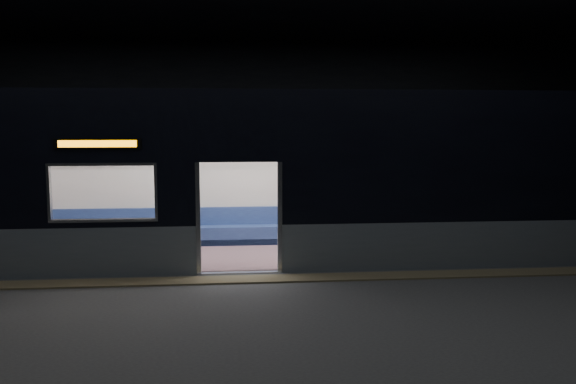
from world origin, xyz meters
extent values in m
cube|color=#47494C|center=(0.00, 0.00, -0.01)|extent=(24.00, 14.00, 0.01)
cube|color=black|center=(0.00, 6.98, 2.50)|extent=(24.00, 0.04, 5.00)
cube|color=black|center=(0.00, -6.98, 2.50)|extent=(24.00, 0.04, 5.00)
cube|color=#8C7F59|center=(0.00, 0.55, 0.01)|extent=(22.80, 0.50, 0.03)
cube|color=gray|center=(4.85, 1.06, 0.45)|extent=(8.30, 0.12, 0.90)
cube|color=black|center=(4.85, 1.06, 2.05)|extent=(8.30, 0.12, 2.30)
cube|color=black|center=(0.00, 1.06, 2.62)|extent=(1.40, 0.12, 1.15)
cube|color=#B7BABC|center=(-0.74, 1.06, 1.02)|extent=(0.08, 0.14, 2.05)
cube|color=#B7BABC|center=(0.74, 1.06, 1.02)|extent=(0.08, 0.14, 2.05)
cube|color=black|center=(-2.45, 0.98, 2.39)|extent=(1.50, 0.04, 0.18)
cube|color=orange|center=(-2.45, 0.97, 2.39)|extent=(1.34, 0.03, 0.12)
cube|color=silver|center=(0.00, 3.94, 1.60)|extent=(18.00, 0.12, 3.20)
cube|color=black|center=(0.00, 2.50, 3.28)|extent=(18.00, 3.00, 0.15)
cube|color=#856069|center=(0.00, 2.50, 0.02)|extent=(17.76, 2.76, 0.04)
cube|color=silver|center=(0.00, 2.50, 2.35)|extent=(17.76, 2.76, 0.10)
cube|color=navy|center=(0.00, 3.62, 0.24)|extent=(11.00, 0.48, 0.41)
cube|color=navy|center=(0.00, 3.81, 0.65)|extent=(11.00, 0.10, 0.40)
cube|color=#6D5059|center=(-3.30, 1.41, 0.24)|extent=(4.40, 0.48, 0.41)
cube|color=#6D5059|center=(3.30, 1.41, 0.24)|extent=(4.40, 0.48, 0.41)
cylinder|color=silver|center=(-0.95, 1.37, 1.17)|extent=(0.04, 0.04, 2.26)
cylinder|color=silver|center=(-0.95, 3.63, 1.17)|extent=(0.04, 0.04, 2.26)
cylinder|color=silver|center=(0.95, 1.37, 1.17)|extent=(0.04, 0.04, 2.26)
cylinder|color=silver|center=(0.95, 3.63, 1.17)|extent=(0.04, 0.04, 2.26)
cylinder|color=silver|center=(0.00, 3.58, 1.95)|extent=(11.00, 0.03, 0.03)
cube|color=black|center=(3.10, 3.38, 0.53)|extent=(0.18, 0.50, 0.17)
cube|color=black|center=(3.33, 3.38, 0.53)|extent=(0.18, 0.50, 0.17)
cylinder|color=black|center=(3.10, 3.16, 0.26)|extent=(0.12, 0.12, 0.43)
cylinder|color=black|center=(3.33, 3.16, 0.26)|extent=(0.12, 0.12, 0.43)
cube|color=#BF5D7F|center=(3.22, 3.59, 0.56)|extent=(0.42, 0.23, 0.21)
cylinder|color=#BF5D7F|center=(3.22, 3.62, 0.93)|extent=(0.46, 0.46, 0.55)
sphere|color=tan|center=(3.22, 3.60, 1.32)|extent=(0.22, 0.22, 0.22)
sphere|color=black|center=(3.22, 3.64, 1.36)|extent=(0.23, 0.23, 0.23)
cube|color=black|center=(3.24, 3.30, 0.70)|extent=(0.36, 0.33, 0.15)
cube|color=white|center=(5.00, 3.85, 1.51)|extent=(1.10, 0.03, 0.72)
camera|label=1|loc=(-0.18, -9.92, 2.76)|focal=38.00mm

